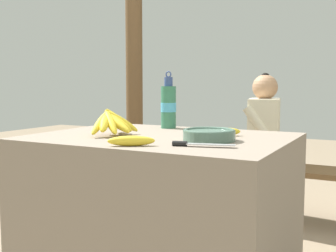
# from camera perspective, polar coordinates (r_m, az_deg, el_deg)

# --- Properties ---
(market_counter) EXTENTS (1.12, 0.84, 0.72)m
(market_counter) POSITION_cam_1_polar(r_m,az_deg,el_deg) (1.97, -0.95, -11.83)
(market_counter) COLOR gray
(market_counter) RESTS_ON ground_plane
(banana_bunch_ripe) EXTENTS (0.18, 0.28, 0.13)m
(banana_bunch_ripe) POSITION_cam_1_polar(r_m,az_deg,el_deg) (1.92, -7.58, 0.59)
(banana_bunch_ripe) COLOR #4C381E
(banana_bunch_ripe) RESTS_ON market_counter
(serving_bowl) EXTENTS (0.21, 0.21, 0.05)m
(serving_bowl) POSITION_cam_1_polar(r_m,az_deg,el_deg) (1.73, 5.59, -1.15)
(serving_bowl) COLOR #4C6B5B
(serving_bowl) RESTS_ON market_counter
(water_bottle) EXTENTS (0.08, 0.08, 0.30)m
(water_bottle) POSITION_cam_1_polar(r_m,az_deg,el_deg) (2.22, 0.06, 2.75)
(water_bottle) COLOR #337556
(water_bottle) RESTS_ON market_counter
(loose_banana_front) EXTENTS (0.17, 0.13, 0.04)m
(loose_banana_front) POSITION_cam_1_polar(r_m,az_deg,el_deg) (1.58, -5.00, -2.02)
(loose_banana_front) COLOR yellow
(loose_banana_front) RESTS_ON market_counter
(loose_banana_side) EXTENTS (0.16, 0.14, 0.04)m
(loose_banana_side) POSITION_cam_1_polar(r_m,az_deg,el_deg) (1.88, 7.34, -0.81)
(loose_banana_side) COLOR yellow
(loose_banana_side) RESTS_ON market_counter
(knife) EXTENTS (0.23, 0.08, 0.02)m
(knife) POSITION_cam_1_polar(r_m,az_deg,el_deg) (1.56, 3.60, -2.45)
(knife) COLOR #BCBCC1
(knife) RESTS_ON market_counter
(wooden_bench) EXTENTS (1.87, 0.32, 0.40)m
(wooden_bench) POSITION_cam_1_polar(r_m,az_deg,el_deg) (3.09, 9.05, -5.87)
(wooden_bench) COLOR brown
(wooden_bench) RESTS_ON ground_plane
(seated_vendor) EXTENTS (0.45, 0.42, 1.03)m
(seated_vendor) POSITION_cam_1_polar(r_m,az_deg,el_deg) (2.96, 11.94, -1.58)
(seated_vendor) COLOR #564C60
(seated_vendor) RESTS_ON ground_plane
(banana_bunch_green) EXTENTS (0.14, 0.25, 0.11)m
(banana_bunch_green) POSITION_cam_1_polar(r_m,az_deg,el_deg) (3.25, 0.93, -3.20)
(banana_bunch_green) COLOR #4C381E
(banana_bunch_green) RESTS_ON wooden_bench
(support_post_near) EXTENTS (0.15, 0.15, 2.40)m
(support_post_near) POSITION_cam_1_polar(r_m,az_deg,el_deg) (3.79, -4.62, 9.32)
(support_post_near) COLOR brown
(support_post_near) RESTS_ON ground_plane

